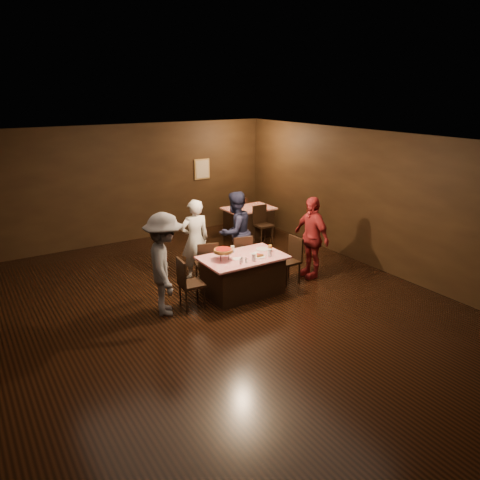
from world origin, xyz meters
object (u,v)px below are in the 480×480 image
(plate_empty, at_px, (262,249))
(chair_end_right, at_px, (288,260))
(glass_front_left, at_px, (254,257))
(chair_far_right, at_px, (240,256))
(chair_far_left, at_px, (206,263))
(glass_back, at_px, (232,249))
(glass_front_right, at_px, (270,253))
(back_table, at_px, (249,222))
(chair_back_near, at_px, (263,224))
(main_table, at_px, (243,275))
(diner_navy_hoodie, at_px, (235,232))
(pizza_stand, at_px, (223,251))
(chair_back_far, at_px, (237,214))
(chair_end_left, at_px, (192,283))
(diner_white_jacket, at_px, (195,240))
(glass_amber, at_px, (270,248))
(diner_grey_knit, at_px, (164,264))
(diner_red_shirt, at_px, (311,237))

(plate_empty, bearing_deg, chair_end_right, -15.26)
(glass_front_left, bearing_deg, chair_far_right, 71.57)
(chair_far_left, height_order, plate_empty, chair_far_left)
(plate_empty, distance_m, glass_back, 0.62)
(chair_far_right, relative_size, glass_front_right, 6.79)
(back_table, xyz_separation_m, chair_back_near, (0.00, -0.70, 0.09))
(chair_far_left, height_order, chair_far_right, same)
(main_table, bearing_deg, chair_far_left, 118.07)
(chair_far_right, relative_size, chair_back_near, 1.00)
(diner_navy_hoodie, xyz_separation_m, plate_empty, (0.03, -0.98, -0.11))
(chair_far_right, bearing_deg, glass_front_left, 81.55)
(pizza_stand, xyz_separation_m, glass_front_right, (0.85, -0.30, -0.11))
(chair_far_right, relative_size, glass_front_left, 6.79)
(chair_back_far, bearing_deg, glass_front_left, 51.44)
(chair_far_right, height_order, chair_end_left, same)
(chair_end_right, relative_size, chair_back_far, 1.00)
(chair_far_right, xyz_separation_m, chair_back_far, (1.79, 3.00, 0.00))
(chair_far_right, xyz_separation_m, chair_end_left, (-1.50, -0.75, 0.00))
(glass_front_right, bearing_deg, chair_far_left, 130.36)
(chair_end_left, bearing_deg, chair_far_left, -37.20)
(diner_white_jacket, distance_m, glass_amber, 1.61)
(chair_far_left, height_order, glass_back, chair_far_left)
(chair_back_far, bearing_deg, back_table, 79.26)
(diner_navy_hoodie, relative_size, glass_front_right, 12.64)
(chair_back_far, height_order, plate_empty, chair_back_far)
(chair_end_right, distance_m, plate_empty, 0.65)
(glass_front_left, height_order, glass_back, same)
(back_table, xyz_separation_m, chair_end_right, (-1.09, -3.15, 0.09))
(glass_front_right, height_order, glass_amber, same)
(diner_grey_knit, relative_size, glass_front_right, 13.15)
(chair_end_right, xyz_separation_m, glass_amber, (-0.50, -0.05, 0.37))
(chair_end_right, xyz_separation_m, glass_back, (-1.15, 0.30, 0.37))
(glass_front_left, xyz_separation_m, glass_back, (-0.10, 0.60, 0.00))
(main_table, height_order, chair_far_right, chair_far_right)
(diner_navy_hoodie, height_order, diner_red_shirt, diner_navy_hoodie)
(pizza_stand, bearing_deg, plate_empty, 6.01)
(diner_navy_hoodie, relative_size, diner_red_shirt, 1.02)
(diner_grey_knit, distance_m, glass_front_right, 2.06)
(main_table, relative_size, chair_back_near, 1.68)
(chair_end_left, distance_m, diner_navy_hoodie, 2.02)
(glass_front_right, bearing_deg, chair_far_right, 92.86)
(glass_front_left, distance_m, glass_front_right, 0.40)
(back_table, distance_m, diner_red_shirt, 3.20)
(chair_far_right, bearing_deg, diner_grey_knit, 29.54)
(glass_front_left, relative_size, glass_front_right, 1.00)
(diner_navy_hoodie, height_order, diner_grey_knit, diner_grey_knit)
(main_table, distance_m, diner_navy_hoodie, 1.35)
(chair_end_right, bearing_deg, glass_back, -106.53)
(main_table, relative_size, chair_end_left, 1.68)
(pizza_stand, relative_size, glass_front_right, 2.71)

